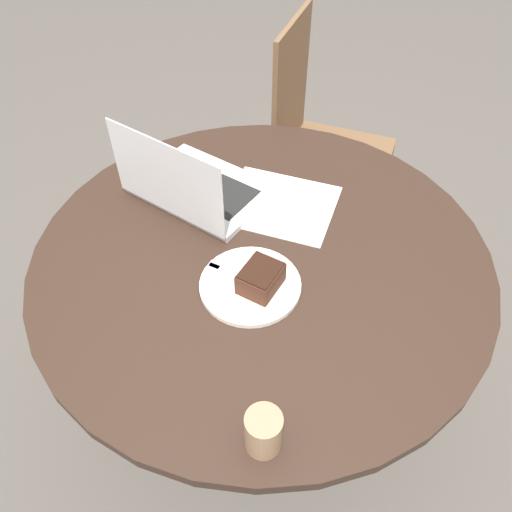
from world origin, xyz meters
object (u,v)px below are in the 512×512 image
chair (318,144)px  plate (250,285)px  coffee_glass (263,432)px  laptop (195,186)px

chair → plate: 1.04m
chair → coffee_glass: size_ratio=10.44×
plate → chair: bearing=-103.8°
plate → laptop: bearing=-63.2°
plate → coffee_glass: coffee_glass is taller
coffee_glass → laptop: size_ratio=0.21×
coffee_glass → chair: bearing=-98.7°
chair → coffee_glass: chair is taller
plate → coffee_glass: bearing=95.4°
chair → laptop: size_ratio=2.22×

